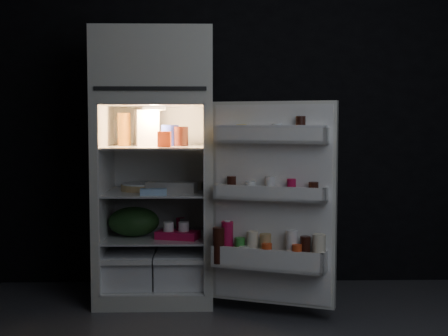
{
  "coord_description": "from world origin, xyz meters",
  "views": [
    {
      "loc": [
        -0.46,
        -2.87,
        1.19
      ],
      "look_at": [
        -0.37,
        1.0,
        0.9
      ],
      "focal_mm": 50.0,
      "sensor_mm": 36.0,
      "label": 1
    }
  ],
  "objects_px": {
    "refrigerator": "(156,156)",
    "yogurt_tray": "(178,235)",
    "fridge_door": "(271,207)",
    "milk_jug": "(147,128)",
    "egg_carton": "(172,187)"
  },
  "relations": [
    {
      "from": "refrigerator",
      "to": "yogurt_tray",
      "type": "height_order",
      "value": "refrigerator"
    },
    {
      "from": "fridge_door",
      "to": "milk_jug",
      "type": "distance_m",
      "value": 1.08
    },
    {
      "from": "refrigerator",
      "to": "fridge_door",
      "type": "relative_size",
      "value": 1.46
    },
    {
      "from": "milk_jug",
      "to": "yogurt_tray",
      "type": "distance_m",
      "value": 0.76
    },
    {
      "from": "fridge_door",
      "to": "yogurt_tray",
      "type": "height_order",
      "value": "fridge_door"
    },
    {
      "from": "refrigerator",
      "to": "yogurt_tray",
      "type": "distance_m",
      "value": 0.55
    },
    {
      "from": "egg_carton",
      "to": "yogurt_tray",
      "type": "height_order",
      "value": "egg_carton"
    },
    {
      "from": "refrigerator",
      "to": "milk_jug",
      "type": "xyz_separation_m",
      "value": [
        -0.07,
        0.04,
        0.19
      ]
    },
    {
      "from": "fridge_door",
      "to": "milk_jug",
      "type": "xyz_separation_m",
      "value": [
        -0.79,
        0.56,
        0.47
      ]
    },
    {
      "from": "refrigerator",
      "to": "egg_carton",
      "type": "distance_m",
      "value": 0.26
    },
    {
      "from": "egg_carton",
      "to": "yogurt_tray",
      "type": "distance_m",
      "value": 0.31
    },
    {
      "from": "fridge_door",
      "to": "egg_carton",
      "type": "bearing_deg",
      "value": 148.56
    },
    {
      "from": "refrigerator",
      "to": "fridge_door",
      "type": "distance_m",
      "value": 0.93
    },
    {
      "from": "egg_carton",
      "to": "fridge_door",
      "type": "bearing_deg",
      "value": -19.1
    },
    {
      "from": "milk_jug",
      "to": "yogurt_tray",
      "type": "xyz_separation_m",
      "value": [
        0.22,
        -0.21,
        -0.69
      ]
    }
  ]
}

